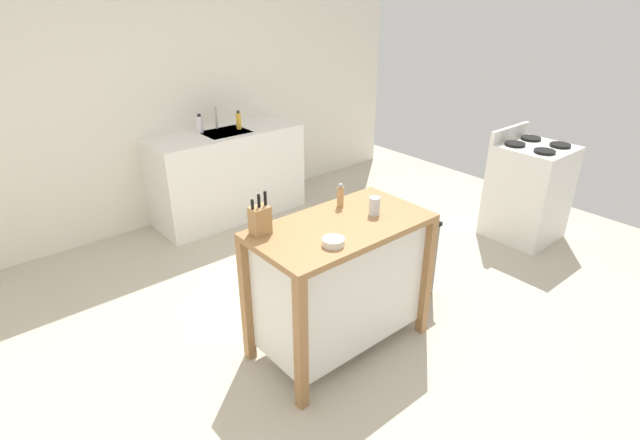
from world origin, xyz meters
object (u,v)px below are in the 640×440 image
object	(u,v)px
knife_block	(260,220)
bottle_spray_cleaner	(200,124)
kitchen_island	(340,280)
stove	(528,191)
bottle_hand_soap	(239,121)
sink_faucet	(216,118)
drinking_cup	(375,206)
bowl_stoneware_deep	(333,242)
trash_bin	(409,259)
pepper_grinder	(340,196)

from	to	relation	value
knife_block	bottle_spray_cleaner	bearing A→B (deg)	70.78
kitchen_island	stove	bearing A→B (deg)	1.15
bottle_hand_soap	bottle_spray_cleaner	distance (m)	0.38
sink_faucet	stove	distance (m)	3.11
drinking_cup	stove	world-z (taller)	drinking_cup
kitchen_island	sink_faucet	size ratio (longest dim) A/B	5.16
kitchen_island	sink_faucet	distance (m)	2.53
kitchen_island	bottle_hand_soap	size ratio (longest dim) A/B	6.15
kitchen_island	bottle_spray_cleaner	bearing A→B (deg)	82.45
bottle_hand_soap	stove	world-z (taller)	bottle_hand_soap
knife_block	bowl_stoneware_deep	world-z (taller)	knife_block
knife_block	stove	xyz separation A→B (m)	(2.88, -0.16, -0.54)
bowl_stoneware_deep	stove	world-z (taller)	stove
kitchen_island	sink_faucet	xyz separation A→B (m)	(0.51, 2.43, 0.50)
kitchen_island	bottle_spray_cleaner	size ratio (longest dim) A/B	6.16
kitchen_island	knife_block	size ratio (longest dim) A/B	4.48
bowl_stoneware_deep	stove	bearing A→B (deg)	4.79
drinking_cup	kitchen_island	bearing A→B (deg)	171.34
drinking_cup	trash_bin	distance (m)	0.87
bottle_hand_soap	stove	distance (m)	2.88
bowl_stoneware_deep	trash_bin	size ratio (longest dim) A/B	0.20
trash_bin	bottle_spray_cleaner	world-z (taller)	bottle_spray_cleaner
knife_block	bottle_spray_cleaner	size ratio (longest dim) A/B	1.38
trash_bin	kitchen_island	bearing A→B (deg)	-173.36
pepper_grinder	bottle_hand_soap	size ratio (longest dim) A/B	0.88
sink_faucet	bottle_hand_soap	size ratio (longest dim) A/B	1.19
knife_block	trash_bin	distance (m)	1.44
sink_faucet	stove	size ratio (longest dim) A/B	0.21
kitchen_island	trash_bin	world-z (taller)	kitchen_island
bowl_stoneware_deep	bottle_hand_soap	size ratio (longest dim) A/B	0.68
bowl_stoneware_deep	pepper_grinder	distance (m)	0.53
bowl_stoneware_deep	stove	xyz separation A→B (m)	(2.65, 0.22, -0.48)
pepper_grinder	sink_faucet	bearing A→B (deg)	81.16
pepper_grinder	sink_faucet	distance (m)	2.26
knife_block	trash_bin	world-z (taller)	knife_block
bottle_hand_soap	stove	bearing A→B (deg)	-51.66
bowl_stoneware_deep	kitchen_island	bearing A→B (deg)	38.66
sink_faucet	stove	world-z (taller)	sink_faucet
bowl_stoneware_deep	bottle_spray_cleaner	size ratio (longest dim) A/B	0.68
bowl_stoneware_deep	sink_faucet	distance (m)	2.70
trash_bin	bottle_spray_cleaner	distance (m)	2.45
knife_block	sink_faucet	bearing A→B (deg)	66.60
bowl_stoneware_deep	trash_bin	bearing A→B (deg)	14.64
kitchen_island	bowl_stoneware_deep	size ratio (longest dim) A/B	9.03
kitchen_island	drinking_cup	world-z (taller)	drinking_cup
drinking_cup	pepper_grinder	world-z (taller)	pepper_grinder
knife_block	stove	bearing A→B (deg)	-3.12
bowl_stoneware_deep	pepper_grinder	bearing A→B (deg)	43.69
kitchen_island	pepper_grinder	distance (m)	0.54
pepper_grinder	sink_faucet	xyz separation A→B (m)	(0.35, 2.24, 0.02)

